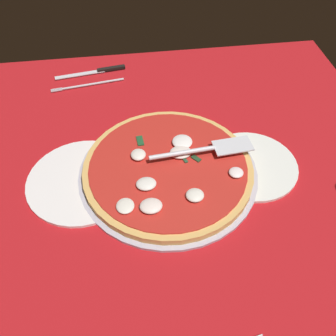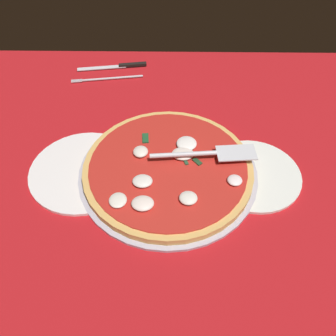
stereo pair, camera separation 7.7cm
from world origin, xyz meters
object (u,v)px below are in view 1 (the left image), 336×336
object	(u,v)px
pizza	(168,168)
dinner_plate_left	(83,181)
place_setting_far	(93,79)
dinner_plate_right	(251,165)
pizza_server	(205,150)

from	to	relation	value
pizza	dinner_plate_left	bearing A→B (deg)	178.90
place_setting_far	dinner_plate_left	bearing A→B (deg)	78.52
dinner_plate_right	pizza_server	bearing A→B (deg)	166.87
dinner_plate_right	place_setting_far	bearing A→B (deg)	132.20
dinner_plate_left	dinner_plate_right	world-z (taller)	same
dinner_plate_left	pizza_server	size ratio (longest dim) A/B	1.03
dinner_plate_right	dinner_plate_left	bearing A→B (deg)	179.01
pizza_server	place_setting_far	world-z (taller)	pizza_server
dinner_plate_right	pizza_server	distance (cm)	11.05
place_setting_far	pizza	bearing A→B (deg)	104.86
dinner_plate_right	pizza	xyz separation A→B (cm)	(-18.26, 0.28, 1.49)
place_setting_far	pizza_server	bearing A→B (deg)	116.07
dinner_plate_right	place_setting_far	world-z (taller)	place_setting_far
dinner_plate_left	dinner_plate_right	size ratio (longest dim) A/B	1.15
dinner_plate_left	pizza	distance (cm)	18.22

